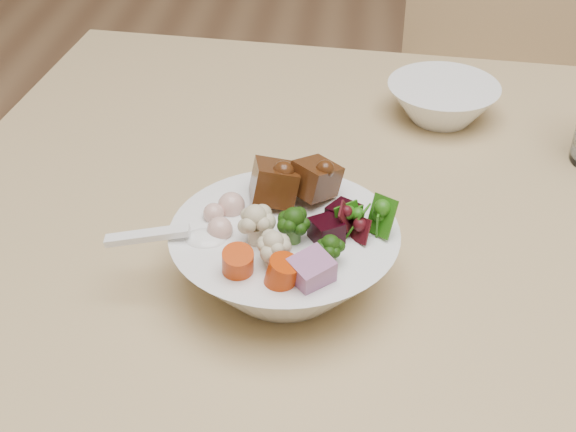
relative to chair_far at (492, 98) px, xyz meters
The scene contains 4 objects.
chair_far is the anchor object (origin of this frame).
food_bowl 0.84m from the chair_far, 111.60° to the right, with size 0.20×0.20×0.11m.
soup_spoon 0.89m from the chair_far, 116.11° to the right, with size 0.11×0.03×0.02m.
side_bowl 0.50m from the chair_far, 108.00° to the right, with size 0.13×0.13×0.04m, color white, non-canonical shape.
Camera 1 is at (-0.25, -0.45, 1.19)m, focal length 50.00 mm.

